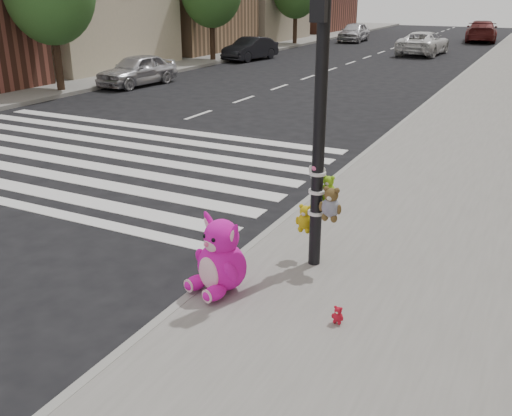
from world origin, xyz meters
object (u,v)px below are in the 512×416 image
Objects in this scene: pink_bunny at (220,260)px; car_dark_far at (250,49)px; signal_pole at (320,151)px; car_silver_far at (137,70)px; car_white_near at (423,43)px; red_teddy at (338,315)px.

pink_bunny is 25.85m from car_dark_far.
car_silver_far is (-12.42, 11.99, -1.12)m from signal_pole.
pink_bunny is at bearing -122.59° from signal_pole.
car_white_near is (-4.57, 28.90, -1.07)m from signal_pole.
car_dark_far is at bearing 135.86° from pink_bunny.
pink_bunny is 0.21× the size of car_white_near.
car_silver_far is 0.76× the size of car_white_near.
signal_pole reaches higher than pink_bunny.
car_silver_far reaches higher than car_dark_far.
pink_bunny is 0.27× the size of car_dark_far.
signal_pole reaches higher than car_dark_far.
signal_pole is 4.02× the size of pink_bunny.
car_dark_far reaches higher than red_teddy.
car_dark_far is 0.77× the size of car_white_near.
pink_bunny is 0.27× the size of car_silver_far.
red_teddy is at bearing 102.84° from car_white_near.
red_teddy is at bearing 16.54° from pink_bunny.
pink_bunny is 4.59× the size of red_teddy.
signal_pole is 0.83× the size of car_white_near.
red_teddy is 0.06× the size of car_silver_far.
car_silver_far is (-11.63, 13.23, 0.07)m from pink_bunny.
car_silver_far is 18.64m from car_white_near.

